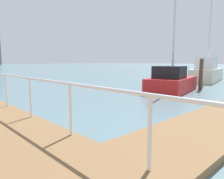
# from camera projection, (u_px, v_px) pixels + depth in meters

# --- Properties ---
(ground_plane) EXTENTS (300.00, 300.00, 0.00)m
(ground_plane) POSITION_uv_depth(u_px,v_px,m) (18.00, 88.00, 14.93)
(ground_plane) COLOR slate
(boardwalk_railing) EXTENTS (0.06, 25.39, 1.08)m
(boardwalk_railing) POSITION_uv_depth(u_px,v_px,m) (47.00, 89.00, 4.91)
(boardwalk_railing) COLOR white
(boardwalk_railing) RESTS_ON boardwalk
(dock_piling_2) EXTENTS (0.25, 0.25, 2.07)m
(dock_piling_2) POSITION_uv_depth(u_px,v_px,m) (201.00, 74.00, 14.07)
(dock_piling_2) COLOR brown
(dock_piling_2) RESTS_ON ground_plane
(moored_boat_0) EXTENTS (4.75, 2.99, 6.33)m
(moored_boat_0) POSITION_uv_depth(u_px,v_px,m) (172.00, 82.00, 13.20)
(moored_boat_0) COLOR red
(moored_boat_0) RESTS_ON ground_plane
(moored_boat_3) EXTENTS (7.04, 3.33, 9.15)m
(moored_boat_3) POSITION_uv_depth(u_px,v_px,m) (207.00, 72.00, 19.98)
(moored_boat_3) COLOR beige
(moored_boat_3) RESTS_ON ground_plane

